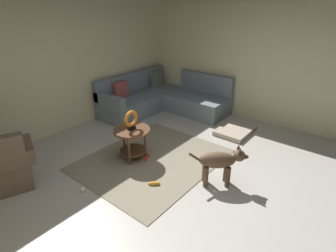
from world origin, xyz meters
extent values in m
cube|color=#B7B2A8|center=(0.00, 0.00, -0.05)|extent=(6.00, 6.00, 0.10)
cube|color=beige|center=(0.00, 2.94, 1.35)|extent=(6.00, 0.12, 2.70)
cube|color=beige|center=(2.94, 0.00, 1.35)|extent=(0.12, 6.00, 2.70)
cube|color=gray|center=(0.15, 0.70, 0.01)|extent=(2.30, 1.90, 0.01)
cube|color=slate|center=(1.73, 2.41, 0.21)|extent=(2.20, 0.85, 0.42)
cube|color=slate|center=(1.73, 2.76, 0.65)|extent=(2.20, 0.14, 0.46)
cube|color=slate|center=(2.41, 1.28, 0.21)|extent=(0.85, 1.40, 0.42)
cube|color=slate|center=(2.76, 1.28, 0.65)|extent=(0.14, 1.40, 0.46)
cube|color=slate|center=(0.71, 2.41, 0.53)|extent=(0.16, 0.85, 0.22)
cube|color=slate|center=(2.48, 2.61, 0.59)|extent=(0.39, 0.18, 0.39)
cube|color=#994C47|center=(1.23, 2.61, 0.59)|extent=(0.38, 0.15, 0.39)
cube|color=brown|center=(-1.66, 1.85, 0.20)|extent=(0.77, 0.77, 0.40)
cube|color=brown|center=(-1.33, 1.73, 0.51)|extent=(0.30, 0.60, 0.22)
cylinder|color=brown|center=(0.00, 0.99, 0.52)|extent=(0.60, 0.60, 0.04)
cylinder|color=brown|center=(0.00, 0.99, 0.15)|extent=(0.45, 0.45, 0.02)
cylinder|color=brown|center=(0.00, 1.21, 0.25)|extent=(0.04, 0.04, 0.50)
cylinder|color=brown|center=(-0.19, 0.89, 0.25)|extent=(0.04, 0.04, 0.50)
cylinder|color=brown|center=(0.19, 0.89, 0.25)|extent=(0.04, 0.04, 0.50)
cube|color=black|center=(0.00, 0.99, 0.57)|extent=(0.12, 0.08, 0.05)
torus|color=orange|center=(0.00, 0.99, 0.73)|extent=(0.28, 0.06, 0.28)
cube|color=#B2A38E|center=(1.98, 0.08, 0.04)|extent=(0.80, 0.60, 0.09)
cylinder|color=brown|center=(0.40, -0.53, 0.16)|extent=(0.07, 0.07, 0.32)
cylinder|color=brown|center=(0.29, -0.62, 0.16)|extent=(0.07, 0.07, 0.32)
cylinder|color=brown|center=(0.20, -0.29, 0.16)|extent=(0.07, 0.07, 0.32)
cylinder|color=brown|center=(0.09, -0.38, 0.16)|extent=(0.07, 0.07, 0.32)
ellipsoid|color=brown|center=(0.24, -0.45, 0.40)|extent=(0.50, 0.54, 0.24)
sphere|color=brown|center=(0.43, -0.69, 0.48)|extent=(0.17, 0.17, 0.17)
ellipsoid|color=brown|center=(0.48, -0.75, 0.46)|extent=(0.13, 0.14, 0.07)
cone|color=brown|center=(0.46, -0.65, 0.59)|extent=(0.06, 0.06, 0.07)
cone|color=brown|center=(0.39, -0.71, 0.59)|extent=(0.06, 0.06, 0.07)
cylinder|color=brown|center=(0.05, -0.21, 0.44)|extent=(0.15, 0.18, 0.16)
sphere|color=silver|center=(-1.08, 0.90, 0.04)|extent=(0.08, 0.08, 0.08)
cylinder|color=red|center=(0.12, 0.80, 0.03)|extent=(0.18, 0.10, 0.05)
ellipsoid|color=orange|center=(-0.35, 0.22, 0.03)|extent=(0.16, 0.18, 0.06)
camera|label=1|loc=(-2.70, -1.93, 2.43)|focal=28.69mm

